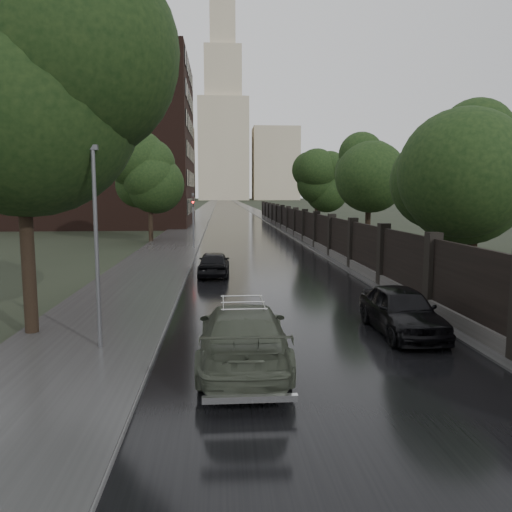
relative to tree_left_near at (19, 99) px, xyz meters
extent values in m
plane|color=black|center=(7.60, -3.00, -6.42)|extent=(800.00, 800.00, 0.00)
cube|color=black|center=(7.60, 187.00, -6.41)|extent=(8.00, 420.00, 0.02)
cube|color=#2D2D2D|center=(1.60, 187.00, -6.34)|extent=(4.00, 420.00, 0.16)
cube|color=#2D2D2D|center=(13.10, 187.00, -6.38)|extent=(3.00, 420.00, 0.08)
cube|color=#383533|center=(12.20, 29.00, -6.17)|extent=(0.40, 75.00, 0.50)
cube|color=black|center=(12.20, 29.00, -4.92)|extent=(0.15, 75.00, 2.00)
cube|color=black|center=(12.20, 67.00, -5.07)|extent=(0.45, 0.45, 2.70)
cylinder|color=black|center=(0.00, 0.00, -2.84)|extent=(0.36, 0.36, 7.15)
sphere|color=black|center=(0.00, 0.00, 0.02)|extent=(5.44, 5.44, 5.44)
cylinder|color=black|center=(-0.40, 27.00, -3.49)|extent=(0.36, 0.36, 5.85)
sphere|color=black|center=(-0.40, 27.00, -1.15)|extent=(4.25, 4.25, 4.25)
cylinder|color=black|center=(15.10, 5.00, -3.66)|extent=(0.36, 0.36, 5.53)
sphere|color=black|center=(15.10, 5.00, -1.45)|extent=(4.08, 4.08, 4.08)
cylinder|color=black|center=(15.10, 19.00, -3.66)|extent=(0.36, 0.36, 5.53)
sphere|color=black|center=(15.10, 19.00, -1.45)|extent=(4.08, 4.08, 4.08)
cylinder|color=black|center=(15.10, 37.00, -3.66)|extent=(0.36, 0.36, 5.53)
sphere|color=black|center=(15.10, 37.00, -1.45)|extent=(4.08, 4.08, 4.08)
cylinder|color=#59595E|center=(2.20, -1.50, -3.92)|extent=(0.10, 0.10, 5.00)
cube|color=#59595E|center=(2.20, -1.50, -1.37)|extent=(0.25, 0.12, 0.12)
cylinder|color=#59595E|center=(3.30, 22.00, -4.92)|extent=(0.12, 0.12, 3.00)
imported|color=#59595E|center=(3.30, 22.00, -2.92)|extent=(0.16, 0.20, 1.00)
sphere|color=#FF0C0C|center=(3.30, 21.85, -3.07)|extent=(0.14, 0.14, 0.14)
cube|color=black|center=(-10.40, 49.00, 3.58)|extent=(24.00, 18.00, 20.00)
cube|color=tan|center=(-24.40, 297.00, 15.58)|extent=(28.00, 22.00, 44.00)
cube|color=tan|center=(39.60, 297.00, 15.58)|extent=(28.00, 22.00, 44.00)
cube|color=tan|center=(7.60, 297.00, 23.58)|extent=(30.00, 30.00, 60.00)
cube|color=tan|center=(7.60, 297.00, 63.58)|extent=(22.00, 22.00, 40.00)
cube|color=tan|center=(7.60, 297.00, 93.58)|extent=(15.00, 15.00, 30.00)
imported|color=#404638|center=(5.71, -2.69, -5.69)|extent=(2.13, 5.03, 1.45)
imported|color=black|center=(4.89, 10.01, -5.80)|extent=(1.59, 3.68, 1.24)
imported|color=black|center=(10.32, -0.36, -5.74)|extent=(1.63, 3.99, 1.36)
camera|label=1|loc=(5.21, -13.82, -2.46)|focal=35.00mm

